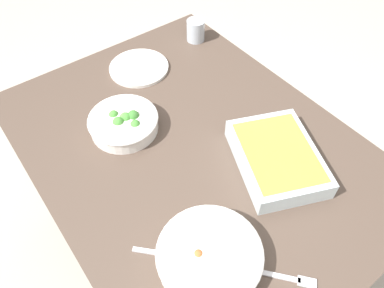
{
  "coord_description": "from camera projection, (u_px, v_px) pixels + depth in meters",
  "views": [
    {
      "loc": [
        -0.58,
        0.44,
        1.61
      ],
      "look_at": [
        0.0,
        0.0,
        0.74
      ],
      "focal_mm": 34.33,
      "sensor_mm": 36.0,
      "label": 1
    }
  ],
  "objects": [
    {
      "name": "ground_plane",
      "position": [
        192.0,
        246.0,
        1.71
      ],
      "size": [
        6.0,
        6.0,
        0.0
      ],
      "primitive_type": "plane",
      "color": "#B2A899"
    },
    {
      "name": "dining_table",
      "position": [
        192.0,
        162.0,
        1.21
      ],
      "size": [
        1.2,
        0.9,
        0.74
      ],
      "color": "#4C3D33",
      "rests_on": "ground_plane"
    },
    {
      "name": "stew_bowl",
      "position": [
        209.0,
        256.0,
        0.87
      ],
      "size": [
        0.26,
        0.26,
        0.06
      ],
      "color": "white",
      "rests_on": "dining_table"
    },
    {
      "name": "broccoli_bowl",
      "position": [
        124.0,
        122.0,
        1.16
      ],
      "size": [
        0.22,
        0.22,
        0.07
      ],
      "color": "white",
      "rests_on": "dining_table"
    },
    {
      "name": "baking_dish",
      "position": [
        277.0,
        157.0,
        1.06
      ],
      "size": [
        0.36,
        0.32,
        0.06
      ],
      "color": "silver",
      "rests_on": "dining_table"
    },
    {
      "name": "drink_cup",
      "position": [
        196.0,
        31.0,
        1.46
      ],
      "size": [
        0.07,
        0.07,
        0.08
      ],
      "color": "#B2BCC6",
      "rests_on": "dining_table"
    },
    {
      "name": "side_plate",
      "position": [
        139.0,
        68.0,
        1.37
      ],
      "size": [
        0.22,
        0.22,
        0.01
      ],
      "primitive_type": "cylinder",
      "color": "white",
      "rests_on": "dining_table"
    },
    {
      "name": "spoon_by_stew",
      "position": [
        177.0,
        256.0,
        0.9
      ],
      "size": [
        0.14,
        0.13,
        0.01
      ],
      "color": "silver",
      "rests_on": "dining_table"
    },
    {
      "name": "fork_on_table",
      "position": [
        285.0,
        277.0,
        0.87
      ],
      "size": [
        0.15,
        0.13,
        0.01
      ],
      "color": "silver",
      "rests_on": "dining_table"
    }
  ]
}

